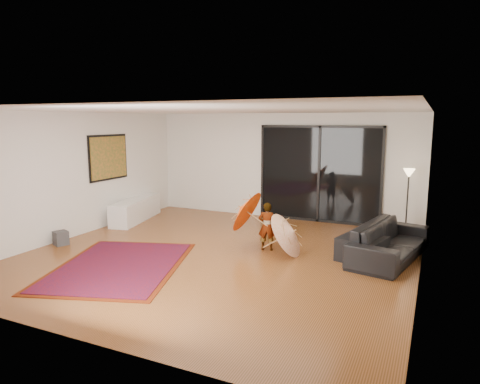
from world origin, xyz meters
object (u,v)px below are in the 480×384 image
Objects in this scene: ottoman at (362,249)px; child at (267,226)px; media_console at (136,210)px; sofa at (390,241)px.

ottoman is 1.83m from child.
media_console reaches higher than ottoman.
child is at bearing -26.56° from media_console.
sofa is (6.20, -0.54, 0.05)m from media_console.
ottoman is (5.75, -0.83, -0.06)m from media_console.
child reaches higher than ottoman.
child is (3.95, -0.97, 0.20)m from media_console.
media_console is 6.22m from sofa.
media_console is 4.07m from child.
sofa is at bearing -17.76° from media_console.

